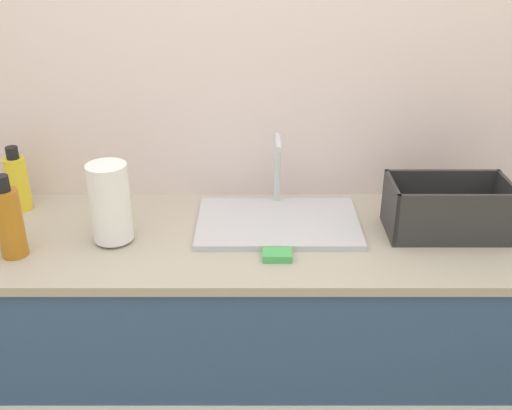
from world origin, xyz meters
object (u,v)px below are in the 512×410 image
at_px(sink, 278,219).
at_px(bottle_yellow, 18,182).
at_px(dish_rack, 447,213).
at_px(paper_towel_roll, 111,203).
at_px(bottle_amber, 10,221).

xyz_separation_m(sink, bottle_yellow, (-0.91, 0.12, 0.08)).
height_order(dish_rack, bottle_yellow, bottle_yellow).
height_order(paper_towel_roll, bottle_yellow, paper_towel_roll).
bearing_deg(paper_towel_roll, sink, 11.91).
xyz_separation_m(paper_towel_roll, bottle_amber, (-0.29, -0.09, -0.02)).
relative_size(sink, paper_towel_roll, 2.06).
xyz_separation_m(sink, dish_rack, (0.55, -0.05, 0.05)).
bearing_deg(bottle_yellow, bottle_amber, -74.09).
height_order(sink, bottle_amber, sink).
distance_m(sink, bottle_amber, 0.85).
bearing_deg(bottle_yellow, paper_towel_roll, -31.65).
distance_m(sink, bottle_yellow, 0.92).
bearing_deg(dish_rack, bottle_amber, -173.94).
bearing_deg(bottle_amber, paper_towel_roll, 16.77).
distance_m(paper_towel_roll, bottle_yellow, 0.45).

